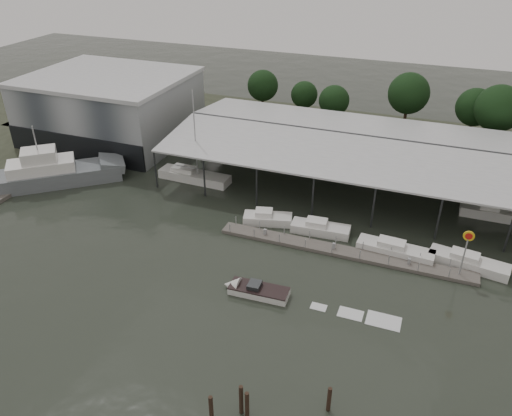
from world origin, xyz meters
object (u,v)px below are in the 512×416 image
(speedboat_underway, at_px, (254,290))
(shell_fuel_sign, at_px, (467,245))
(grey_trawler, at_px, (53,173))
(white_sailboat, at_px, (193,176))

(speedboat_underway, bearing_deg, shell_fuel_sign, -154.76)
(grey_trawler, relative_size, white_sailboat, 1.33)
(white_sailboat, distance_m, speedboat_underway, 25.99)
(shell_fuel_sign, bearing_deg, white_sailboat, 163.97)
(shell_fuel_sign, xyz_separation_m, white_sailboat, (-35.33, 10.15, -3.28))
(shell_fuel_sign, distance_m, grey_trawler, 53.00)
(shell_fuel_sign, xyz_separation_m, speedboat_underway, (-18.65, -9.79, -3.53))
(white_sailboat, height_order, speedboat_underway, white_sailboat)
(grey_trawler, height_order, white_sailboat, white_sailboat)
(shell_fuel_sign, relative_size, speedboat_underway, 0.32)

